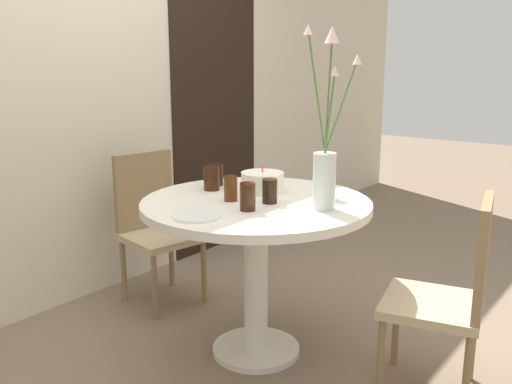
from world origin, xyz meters
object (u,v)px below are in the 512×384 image
chair_left_flank (154,220)px  drink_glass_4 (231,188)px  birthday_cake (262,182)px  chair_near_front (453,289)px  drink_glass_3 (327,185)px  drink_glass_5 (270,191)px  flower_vase (325,161)px  side_plate (197,216)px  drink_glass_1 (212,178)px  drink_glass_0 (248,197)px  drink_glass_2 (216,174)px

chair_left_flank → drink_glass_4: bearing=-96.3°
chair_left_flank → birthday_cake: bearing=-79.6°
chair_near_front → drink_glass_3: 0.73m
drink_glass_4 → drink_glass_5: drink_glass_4 is taller
flower_vase → drink_glass_5: (-0.04, 0.26, -0.16)m
flower_vase → side_plate: size_ratio=3.83×
drink_glass_1 → drink_glass_4: 0.25m
flower_vase → drink_glass_1: (-0.01, 0.65, -0.16)m
side_plate → drink_glass_0: (0.21, -0.10, 0.06)m
birthday_cake → drink_glass_5: birthday_cake is taller
side_plate → drink_glass_2: (0.51, 0.34, 0.05)m
chair_left_flank → birthday_cake: size_ratio=4.16×
flower_vase → drink_glass_1: bearing=90.6°
birthday_cake → drink_glass_0: (-0.33, -0.17, 0.01)m
drink_glass_1 → drink_glass_3: drink_glass_3 is taller
flower_vase → drink_glass_5: 0.31m
chair_left_flank → flower_vase: size_ratio=1.13×
chair_near_front → birthday_cake: 1.02m
chair_left_flank → drink_glass_4: 0.90m
chair_left_flank → drink_glass_1: 0.68m
side_plate → drink_glass_0: drink_glass_0 is taller
drink_glass_0 → drink_glass_2: bearing=56.1°
drink_glass_2 → drink_glass_4: drink_glass_4 is taller
side_plate → drink_glass_0: size_ratio=1.66×
chair_near_front → drink_glass_3: size_ratio=6.85×
chair_left_flank → drink_glass_0: bearing=-98.3°
drink_glass_3 → drink_glass_0: bearing=158.8°
side_plate → drink_glass_3: 0.67m
birthday_cake → drink_glass_4: (-0.24, 0.00, 0.01)m
birthday_cake → drink_glass_4: size_ratio=1.80×
chair_near_front → side_plate: chair_near_front is taller
drink_glass_2 → drink_glass_5: drink_glass_2 is taller
drink_glass_2 → drink_glass_5: (-0.13, -0.44, -0.00)m
flower_vase → birthday_cake: bearing=74.3°
flower_vase → drink_glass_4: (-0.12, 0.43, -0.16)m
chair_left_flank → drink_glass_2: 0.63m
chair_near_front → drink_glass_1: drink_glass_1 is taller
drink_glass_0 → drink_glass_1: size_ratio=1.01×
birthday_cake → drink_glass_3: 0.33m
chair_left_flank → drink_glass_3: bearing=-75.7°
chair_near_front → chair_left_flank: bearing=-101.8°
flower_vase → drink_glass_4: 0.47m
side_plate → drink_glass_2: size_ratio=1.77×
birthday_cake → drink_glass_2: 0.28m
chair_left_flank → drink_glass_1: drink_glass_1 is taller
drink_glass_2 → drink_glass_5: bearing=-106.7°
chair_near_front → drink_glass_1: (-0.17, 1.18, 0.35)m
flower_vase → side_plate: (-0.42, 0.36, -0.21)m
birthday_cake → drink_glass_0: birthday_cake is taller
drink_glass_3 → side_plate: bearing=157.3°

